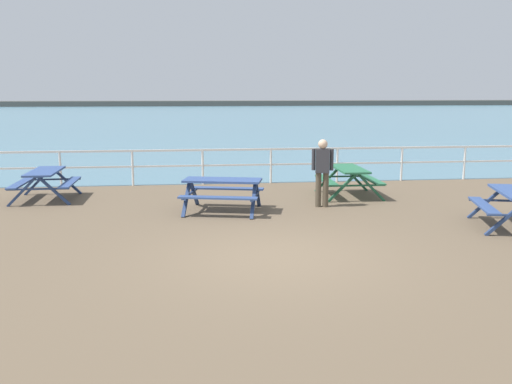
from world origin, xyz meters
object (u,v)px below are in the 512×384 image
picnic_table_mid_centre (349,175)px  visitor (322,169)px  picnic_table_near_right (45,178)px  picnic_table_seaward (223,187)px

picnic_table_mid_centre → visitor: (-1.05, -1.31, 0.36)m
picnic_table_near_right → picnic_table_seaward: bearing=-114.3°
picnic_table_mid_centre → visitor: bearing=142.3°
picnic_table_mid_centre → picnic_table_seaward: 3.85m
picnic_table_near_right → picnic_table_mid_centre: bearing=-93.3°
picnic_table_seaward → visitor: bearing=20.1°
picnic_table_mid_centre → picnic_table_seaward: bearing=115.4°
picnic_table_near_right → visitor: size_ratio=1.09×
picnic_table_mid_centre → picnic_table_near_right: bearing=88.1°
picnic_table_mid_centre → picnic_table_seaward: same height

